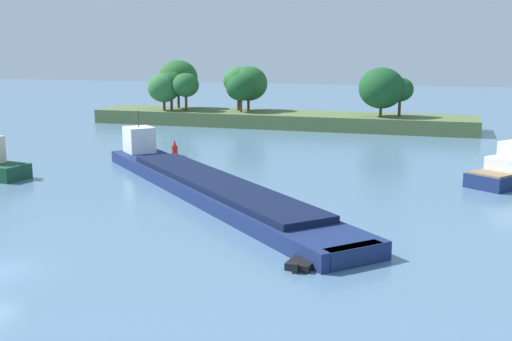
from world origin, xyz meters
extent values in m
cube|color=#566B3D|center=(-3.73, 70.67, 1.13)|extent=(62.67, 10.70, 2.26)
cylinder|color=#513823|center=(-23.16, 68.10, 3.09)|extent=(0.44, 0.44, 1.66)
ellipsoid|color=#2D6B33|center=(-23.16, 68.10, 6.07)|extent=(5.39, 5.39, 4.85)
cylinder|color=#513823|center=(-22.59, 72.61, 3.54)|extent=(0.44, 0.44, 2.57)
ellipsoid|color=#235B28|center=(-22.59, 72.61, 7.56)|extent=(6.83, 6.83, 6.15)
cylinder|color=#513823|center=(-22.13, 68.84, 3.45)|extent=(0.44, 0.44, 2.39)
ellipsoid|color=#194C23|center=(-22.13, 68.84, 6.57)|extent=(4.81, 4.81, 4.33)
cylinder|color=#513823|center=(-19.07, 68.06, 3.55)|extent=(0.44, 0.44, 2.59)
ellipsoid|color=#235B28|center=(-19.07, 68.06, 6.61)|extent=(4.41, 4.41, 3.97)
cylinder|color=#513823|center=(-11.21, 72.01, 3.76)|extent=(0.44, 0.44, 2.99)
ellipsoid|color=#2D6B33|center=(-11.21, 72.01, 7.27)|extent=(5.04, 5.04, 4.53)
cylinder|color=#513823|center=(-9.78, 69.28, 3.31)|extent=(0.44, 0.44, 2.10)
ellipsoid|color=#194C23|center=(-9.78, 69.28, 6.30)|extent=(4.86, 4.86, 4.37)
cylinder|color=#513823|center=(-9.57, 72.50, 3.24)|extent=(0.44, 0.44, 1.96)
ellipsoid|color=#235B28|center=(-9.57, 72.50, 6.79)|extent=(6.44, 6.44, 5.80)
cylinder|color=#513823|center=(12.97, 69.30, 3.05)|extent=(0.44, 0.44, 1.59)
ellipsoid|color=#194C23|center=(12.97, 69.30, 6.62)|extent=(6.92, 6.92, 6.23)
cylinder|color=#513823|center=(15.71, 70.06, 3.52)|extent=(0.44, 0.44, 2.53)
ellipsoid|color=#194C23|center=(15.71, 70.06, 6.40)|extent=(4.03, 4.03, 3.62)
cube|color=#937551|center=(27.93, 32.32, 1.37)|extent=(5.22, 5.48, 0.16)
cube|color=navy|center=(4.31, 21.06, 0.58)|extent=(33.34, 31.49, 1.17)
cube|color=#0F1834|center=(5.41, 20.04, 1.42)|extent=(23.86, 22.60, 0.50)
cube|color=white|center=(-9.03, 33.46, 2.57)|extent=(4.24, 4.22, 2.80)
cylinder|color=#333338|center=(-9.03, 33.46, 4.87)|extent=(0.12, 0.12, 1.80)
cube|color=navy|center=(18.97, 7.44, 0.64)|extent=(3.24, 3.39, 1.05)
cube|color=black|center=(16.41, 8.03, 0.21)|extent=(2.00, 5.66, 0.42)
cube|color=beige|center=(16.45, 8.44, 0.67)|extent=(0.76, 0.57, 0.50)
cube|color=black|center=(16.11, 5.13, 0.28)|extent=(0.35, 0.31, 0.56)
cylinder|color=red|center=(-7.31, 38.77, 0.60)|extent=(0.70, 0.70, 1.20)
cone|color=red|center=(-7.31, 38.77, 1.55)|extent=(0.49, 0.49, 0.70)
camera|label=1|loc=(24.18, -26.61, 12.20)|focal=43.31mm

